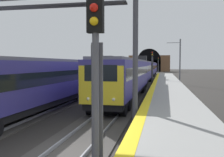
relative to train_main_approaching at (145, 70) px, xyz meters
The scene contains 13 objects.
ground_plane 43.20m from the train_main_approaching, behind, with size 320.00×320.00×0.00m, color #282623.
platform_right 43.37m from the train_main_approaching, behind, with size 112.00×3.58×1.09m, color gray.
platform_right_edge_strip 43.23m from the train_main_approaching, behind, with size 112.00×0.50×0.01m, color yellow.
track_main_line 43.20m from the train_main_approaching, behind, with size 160.00×3.12×0.21m.
train_main_approaching is the anchor object (origin of this frame).
train_adjacent_platform 13.45m from the train_main_approaching, 157.94° to the left, with size 64.16×3.26×4.71m.
railway_signal_near 46.20m from the train_main_approaching, behind, with size 0.39×0.38×4.89m.
railway_signal_mid 12.96m from the train_main_approaching, behind, with size 0.39×0.38×5.37m.
railway_signal_far 44.64m from the train_main_approaching, ahead, with size 0.39×0.38×6.03m.
overhead_signal_gantry 39.02m from the train_main_approaching, behind, with size 0.70×9.50×7.39m.
tunnel_portal 65.73m from the train_main_approaching, ahead, with size 2.34×18.79×10.52m.
catenary_mast_near 11.28m from the train_main_approaching, 146.08° to the right, with size 0.22×2.25×7.49m.
catenary_mast_far 11.41m from the train_main_approaching, 90.68° to the left, with size 0.22×1.75×7.46m.
Camera 1 is at (-8.71, -3.46, 3.43)m, focal length 40.52 mm.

